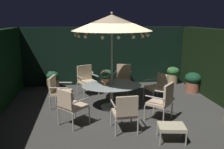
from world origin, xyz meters
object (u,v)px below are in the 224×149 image
patio_umbrella (112,23)px  patio_chair_east (58,89)px  ottoman_footrest (172,128)px  patio_chair_southwest (163,100)px  potted_plant_back_right (126,76)px  potted_plant_right_far (193,82)px  centerpiece_planter (105,77)px  patio_chair_west (158,85)px  patio_chair_south (125,111)px  potted_plant_back_center (173,74)px  potted_plant_back_left (107,77)px  potted_plant_right_near (88,79)px  potted_plant_front_corner (53,80)px  patio_chair_southeast (70,104)px  patio_dining_table (112,89)px  patio_chair_northeast (86,78)px  patio_chair_north (123,76)px

patio_umbrella → patio_chair_east: (-1.59, 0.28, -1.96)m
ottoman_footrest → patio_chair_southwest: bearing=81.4°
potted_plant_back_right → ottoman_footrest: bearing=-88.5°
potted_plant_right_far → centerpiece_planter: bearing=-160.6°
ottoman_footrest → patio_chair_west: bearing=78.2°
patio_chair_south → potted_plant_back_center: bearing=55.3°
centerpiece_planter → potted_plant_right_far: bearing=19.4°
patio_umbrella → centerpiece_planter: patio_umbrella is taller
centerpiece_planter → potted_plant_back_center: centerpiece_planter is taller
patio_chair_south → potted_plant_back_left: size_ratio=1.38×
potted_plant_right_near → potted_plant_right_far: bearing=-19.9°
patio_chair_east → potted_plant_front_corner: 2.01m
patio_chair_southeast → potted_plant_back_center: 5.29m
patio_umbrella → patio_chair_southwest: patio_umbrella is taller
patio_dining_table → centerpiece_planter: 0.43m
centerpiece_planter → potted_plant_right_near: size_ratio=0.72×
patio_dining_table → potted_plant_right_near: 2.58m
patio_chair_east → potted_plant_right_near: size_ratio=1.64×
patio_chair_east → ottoman_footrest: (2.62, -2.44, -0.23)m
centerpiece_planter → potted_plant_right_near: (-0.43, 2.52, -0.67)m
patio_umbrella → potted_plant_right_near: size_ratio=4.87×
patio_dining_table → potted_plant_right_far: size_ratio=2.42×
patio_dining_table → patio_chair_northeast: size_ratio=1.74×
patio_umbrella → patio_chair_northeast: 2.53m
patio_umbrella → potted_plant_front_corner: size_ratio=4.18×
patio_chair_south → potted_plant_back_right: bearing=78.9°
ottoman_footrest → potted_plant_front_corner: potted_plant_front_corner is taller
patio_dining_table → patio_chair_north: (0.60, 1.50, 0.01)m
patio_chair_west → potted_plant_back_left: (-1.45, 1.86, -0.16)m
patio_chair_south → patio_chair_northeast: bearing=104.8°
patio_umbrella → potted_plant_right_far: (3.12, 1.14, -2.11)m
patio_chair_north → potted_plant_right_far: (2.52, -0.36, -0.19)m
patio_chair_east → potted_plant_back_left: 2.61m
patio_chair_southeast → patio_chair_southwest: bearing=0.2°
potted_plant_back_center → potted_plant_back_left: 2.73m
patio_umbrella → ottoman_footrest: bearing=-64.5°
patio_chair_west → potted_plant_right_far: 1.73m
patio_dining_table → patio_chair_south: bearing=-86.4°
patio_umbrella → ottoman_footrest: size_ratio=4.43×
centerpiece_planter → patio_chair_east: (-1.40, 0.31, -0.41)m
patio_chair_southeast → potted_plant_right_near: size_ratio=1.68×
patio_chair_southwest → potted_plant_back_right: (-0.28, 3.57, -0.25)m
patio_chair_north → potted_plant_right_near: 1.60m
potted_plant_back_left → potted_plant_right_near: bearing=162.2°
potted_plant_back_right → patio_chair_south: bearing=-101.1°
patio_chair_west → potted_plant_back_left: bearing=127.9°
patio_chair_north → potted_plant_back_center: 2.40m
patio_umbrella → patio_chair_southeast: 2.51m
patio_umbrella → patio_chair_north: patio_umbrella is taller
patio_umbrella → centerpiece_planter: size_ratio=6.73×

